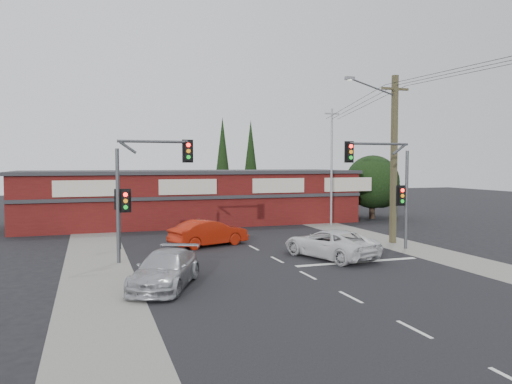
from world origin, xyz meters
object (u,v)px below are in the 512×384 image
object	(u,v)px
shop_building	(191,196)
silver_suv	(165,269)
red_sedan	(209,233)
white_suv	(330,243)
utility_pole	(392,153)

from	to	relation	value
shop_building	silver_suv	bearing A→B (deg)	-103.95
red_sedan	shop_building	bearing A→B (deg)	-25.88
shop_building	white_suv	bearing A→B (deg)	-77.59
shop_building	utility_pole	world-z (taller)	utility_pole
white_suv	utility_pole	xyz separation A→B (m)	(5.62, 3.00, 4.67)
utility_pole	red_sedan	bearing A→B (deg)	166.62
silver_suv	red_sedan	xyz separation A→B (m)	(3.83, 8.94, 0.07)
red_sedan	utility_pole	distance (m)	11.84
red_sedan	shop_building	distance (m)	11.62
silver_suv	white_suv	bearing A→B (deg)	45.64
red_sedan	silver_suv	bearing A→B (deg)	137.13
shop_building	red_sedan	bearing A→B (deg)	-96.19
silver_suv	shop_building	distance (m)	21.08
red_sedan	utility_pole	size ratio (longest dim) A/B	0.46
white_suv	shop_building	size ratio (longest dim) A/B	0.19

